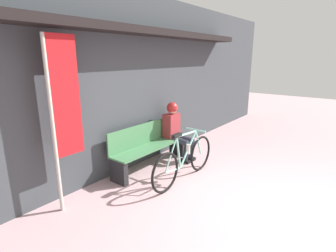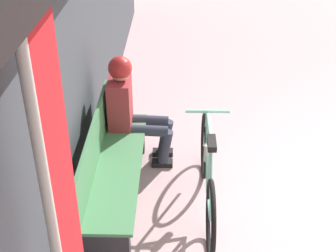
# 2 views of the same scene
# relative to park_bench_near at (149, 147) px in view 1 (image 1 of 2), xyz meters

# --- Properties ---
(ground_plane) EXTENTS (24.00, 24.00, 0.00)m
(ground_plane) POSITION_rel_park_bench_near_xyz_m (-0.23, -2.52, -0.40)
(ground_plane) COLOR #C69EA3
(storefront_wall) EXTENTS (12.00, 0.56, 3.20)m
(storefront_wall) POSITION_rel_park_bench_near_xyz_m (-0.23, 0.32, 1.26)
(storefront_wall) COLOR #3D4247
(storefront_wall) RESTS_ON ground_plane
(park_bench_near) EXTENTS (1.78, 0.42, 0.84)m
(park_bench_near) POSITION_rel_park_bench_near_xyz_m (0.00, 0.00, 0.00)
(park_bench_near) COLOR #477F51
(park_bench_near) RESTS_ON ground_plane
(bicycle) EXTENTS (1.72, 0.40, 0.89)m
(bicycle) POSITION_rel_park_bench_near_xyz_m (-0.07, -0.86, -0.03)
(bicycle) COLOR black
(bicycle) RESTS_ON ground_plane
(person_seated) EXTENTS (0.34, 0.64, 1.18)m
(person_seated) POSITION_rel_park_bench_near_xyz_m (0.68, -0.12, 0.28)
(person_seated) COLOR #2D3342
(person_seated) RESTS_ON ground_plane
(banner_pole) EXTENTS (0.45, 0.05, 2.35)m
(banner_pole) POSITION_rel_park_bench_near_xyz_m (-1.72, -0.03, 1.04)
(banner_pole) COLOR #B7B2A8
(banner_pole) RESTS_ON ground_plane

